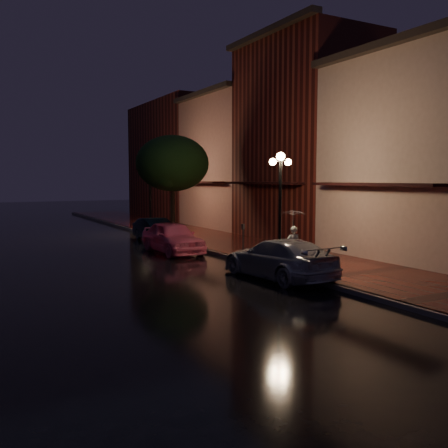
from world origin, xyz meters
TOP-DOWN VIEW (x-y plane):
  - ground at (0.00, 0.00)m, footprint 120.00×120.00m
  - sidewalk at (2.25, 0.00)m, footprint 4.50×60.00m
  - curb at (0.00, 0.00)m, footprint 0.25×60.00m
  - storefront_near at (7.00, -6.00)m, footprint 5.00×8.00m
  - storefront_mid at (7.00, 2.00)m, footprint 5.00×8.00m
  - storefront_far at (7.00, 10.00)m, footprint 5.00×8.00m
  - storefront_extra at (7.00, 20.00)m, footprint 5.00×12.00m
  - streetlamp_near at (0.35, -5.00)m, footprint 0.96×0.36m
  - streetlamp_far at (0.35, 9.00)m, footprint 0.96×0.36m
  - street_tree at (0.61, 5.99)m, footprint 4.16×4.16m
  - pink_car at (-1.52, 1.01)m, footprint 1.82×4.40m
  - navy_car at (-0.60, 5.61)m, footprint 1.47×3.91m
  - silver_car at (-0.63, -6.35)m, footprint 2.27×4.95m
  - woman_with_umbrella at (0.72, -5.35)m, footprint 0.90×0.91m
  - parking_meter at (0.41, -2.18)m, footprint 0.15×0.13m

SIDE VIEW (x-z plane):
  - ground at x=0.00m, z-range 0.00..0.00m
  - sidewalk at x=2.25m, z-range 0.00..0.15m
  - curb at x=0.00m, z-range 0.00..0.15m
  - navy_car at x=-0.60m, z-range 0.00..1.28m
  - silver_car at x=-0.63m, z-range 0.00..1.40m
  - pink_car at x=-1.52m, z-range 0.00..1.49m
  - parking_meter at x=0.41m, z-range 0.30..1.68m
  - woman_with_umbrella at x=0.72m, z-range 0.50..2.66m
  - streetlamp_near at x=0.35m, z-range 0.45..4.76m
  - streetlamp_far at x=0.35m, z-range 0.45..4.76m
  - street_tree at x=0.61m, z-range 1.34..7.14m
  - storefront_near at x=7.00m, z-range 0.00..8.50m
  - storefront_far at x=7.00m, z-range 0.00..9.00m
  - storefront_extra at x=7.00m, z-range 0.00..10.00m
  - storefront_mid at x=7.00m, z-range 0.00..11.00m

